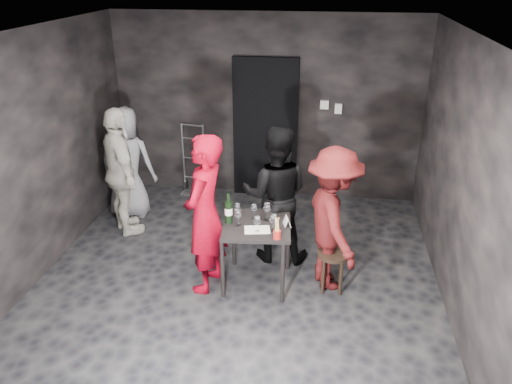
# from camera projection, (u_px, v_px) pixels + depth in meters

# --- Properties ---
(floor) EXTENTS (4.50, 5.00, 0.02)m
(floor) POSITION_uv_depth(u_px,v_px,m) (237.00, 283.00, 5.64)
(floor) COLOR black
(floor) RESTS_ON ground
(ceiling) EXTENTS (4.50, 5.00, 0.02)m
(ceiling) POSITION_uv_depth(u_px,v_px,m) (232.00, 35.00, 4.51)
(ceiling) COLOR silver
(ceiling) RESTS_ON ground
(wall_back) EXTENTS (4.50, 0.04, 2.70)m
(wall_back) POSITION_uv_depth(u_px,v_px,m) (266.00, 108.00, 7.32)
(wall_back) COLOR black
(wall_back) RESTS_ON ground
(wall_front) EXTENTS (4.50, 0.04, 2.70)m
(wall_front) POSITION_uv_depth(u_px,v_px,m) (153.00, 341.00, 2.83)
(wall_front) COLOR black
(wall_front) RESTS_ON ground
(wall_left) EXTENTS (0.04, 5.00, 2.70)m
(wall_left) POSITION_uv_depth(u_px,v_px,m) (29.00, 161.00, 5.37)
(wall_left) COLOR black
(wall_left) RESTS_ON ground
(wall_right) EXTENTS (0.04, 5.00, 2.70)m
(wall_right) POSITION_uv_depth(u_px,v_px,m) (465.00, 186.00, 4.78)
(wall_right) COLOR black
(wall_right) RESTS_ON ground
(doorway) EXTENTS (0.95, 0.10, 2.10)m
(doorway) POSITION_uv_depth(u_px,v_px,m) (265.00, 129.00, 7.39)
(doorway) COLOR black
(doorway) RESTS_ON ground
(wallbox_upper) EXTENTS (0.12, 0.06, 0.12)m
(wallbox_upper) POSITION_uv_depth(u_px,v_px,m) (324.00, 105.00, 7.12)
(wallbox_upper) COLOR #B7B7B2
(wallbox_upper) RESTS_ON wall_back
(wallbox_lower) EXTENTS (0.10, 0.06, 0.14)m
(wallbox_lower) POSITION_uv_depth(u_px,v_px,m) (338.00, 109.00, 7.11)
(wallbox_lower) COLOR #B7B7B2
(wallbox_lower) RESTS_ON wall_back
(hand_truck) EXTENTS (0.37, 0.32, 1.10)m
(hand_truck) POSITION_uv_depth(u_px,v_px,m) (194.00, 180.00, 7.79)
(hand_truck) COLOR #B2B2B7
(hand_truck) RESTS_ON floor
(tasting_table) EXTENTS (0.72, 0.72, 0.75)m
(tasting_table) POSITION_uv_depth(u_px,v_px,m) (257.00, 232.00, 5.39)
(tasting_table) COLOR black
(tasting_table) RESTS_ON floor
(stool) EXTENTS (0.35, 0.35, 0.47)m
(stool) POSITION_uv_depth(u_px,v_px,m) (333.00, 260.00, 5.39)
(stool) COLOR black
(stool) RESTS_ON floor
(server_red) EXTENTS (0.61, 0.83, 2.08)m
(server_red) POSITION_uv_depth(u_px,v_px,m) (204.00, 201.00, 5.18)
(server_red) COLOR #980115
(server_red) RESTS_ON floor
(woman_black) EXTENTS (0.90, 0.50, 1.85)m
(woman_black) POSITION_uv_depth(u_px,v_px,m) (276.00, 188.00, 5.78)
(woman_black) COLOR black
(woman_black) RESTS_ON floor
(man_maroon) EXTENTS (0.87, 1.23, 1.74)m
(man_maroon) POSITION_uv_depth(u_px,v_px,m) (333.00, 215.00, 5.28)
(man_maroon) COLOR #4C1010
(man_maroon) RESTS_ON floor
(bystander_cream) EXTENTS (1.12, 1.22, 1.92)m
(bystander_cream) POSITION_uv_depth(u_px,v_px,m) (120.00, 165.00, 6.33)
(bystander_cream) COLOR beige
(bystander_cream) RESTS_ON floor
(bystander_grey) EXTENTS (0.81, 0.44, 1.64)m
(bystander_grey) POSITION_uv_depth(u_px,v_px,m) (127.00, 161.00, 6.85)
(bystander_grey) COLOR slate
(bystander_grey) RESTS_ON floor
(tasting_mat) EXTENTS (0.29, 0.22, 0.00)m
(tasting_mat) POSITION_uv_depth(u_px,v_px,m) (257.00, 230.00, 5.22)
(tasting_mat) COLOR white
(tasting_mat) RESTS_ON tasting_table
(wine_glass_a) EXTENTS (0.09, 0.09, 0.20)m
(wine_glass_a) POSITION_uv_depth(u_px,v_px,m) (238.00, 217.00, 5.28)
(wine_glass_a) COLOR white
(wine_glass_a) RESTS_ON tasting_table
(wine_glass_b) EXTENTS (0.09, 0.09, 0.18)m
(wine_glass_b) POSITION_uv_depth(u_px,v_px,m) (238.00, 210.00, 5.45)
(wine_glass_b) COLOR white
(wine_glass_b) RESTS_ON tasting_table
(wine_glass_c) EXTENTS (0.09, 0.09, 0.19)m
(wine_glass_c) POSITION_uv_depth(u_px,v_px,m) (254.00, 211.00, 5.41)
(wine_glass_c) COLOR white
(wine_glass_c) RESTS_ON tasting_table
(wine_glass_d) EXTENTS (0.10, 0.10, 0.19)m
(wine_glass_d) POSITION_uv_depth(u_px,v_px,m) (257.00, 224.00, 5.15)
(wine_glass_d) COLOR white
(wine_glass_d) RESTS_ON tasting_table
(wine_glass_e) EXTENTS (0.10, 0.10, 0.20)m
(wine_glass_e) POSITION_uv_depth(u_px,v_px,m) (273.00, 222.00, 5.17)
(wine_glass_e) COLOR white
(wine_glass_e) RESTS_ON tasting_table
(wine_glass_f) EXTENTS (0.11, 0.11, 0.22)m
(wine_glass_f) POSITION_uv_depth(u_px,v_px,m) (267.00, 211.00, 5.38)
(wine_glass_f) COLOR white
(wine_glass_f) RESTS_ON tasting_table
(wine_bottle) EXTENTS (0.08, 0.08, 0.34)m
(wine_bottle) POSITION_uv_depth(u_px,v_px,m) (229.00, 211.00, 5.33)
(wine_bottle) COLOR black
(wine_bottle) RESTS_ON tasting_table
(breadstick_cup) EXTENTS (0.08, 0.08, 0.25)m
(breadstick_cup) POSITION_uv_depth(u_px,v_px,m) (277.00, 229.00, 5.02)
(breadstick_cup) COLOR #A71C16
(breadstick_cup) RESTS_ON tasting_table
(reserved_card) EXTENTS (0.11, 0.15, 0.10)m
(reserved_card) POSITION_uv_depth(u_px,v_px,m) (286.00, 221.00, 5.30)
(reserved_card) COLOR white
(reserved_card) RESTS_ON tasting_table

